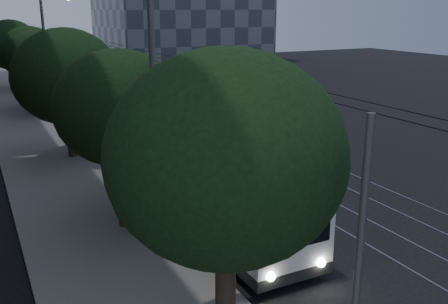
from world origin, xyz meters
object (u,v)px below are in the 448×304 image
car_white_a (91,121)px  streetlamp_far (50,41)px  car_white_b (69,103)px  car_white_c (76,97)px  streetlamp_near (165,49)px  pickup_silver (119,137)px  trolleybus (203,174)px  car_white_d (70,86)px

car_white_a → streetlamp_far: bearing=96.0°
streetlamp_far → car_white_b: bearing=43.2°
car_white_a → car_white_b: size_ratio=0.85×
car_white_c → streetlamp_near: size_ratio=0.44×
car_white_b → streetlamp_far: 4.91m
car_white_a → car_white_c: car_white_c is taller
pickup_silver → trolleybus: bearing=-109.6°
streetlamp_far → pickup_silver: bearing=-82.6°
car_white_d → streetlamp_near: 33.08m
car_white_a → streetlamp_far: size_ratio=0.45×
pickup_silver → streetlamp_near: size_ratio=0.52×
trolleybus → streetlamp_far: (-1.87, 21.56, 3.68)m
streetlamp_near → streetlamp_far: size_ratio=1.21×
car_white_d → car_white_b: bearing=-86.9°
car_white_b → car_white_c: size_ratio=1.00×
car_white_c → pickup_silver: bearing=-66.7°
car_white_b → streetlamp_far: (-1.10, -1.04, 4.67)m
car_white_a → car_white_b: 7.31m
car_white_a → streetlamp_near: (-1.08, -16.65, 5.68)m
pickup_silver → car_white_b: (-0.38, 12.44, -0.09)m
pickup_silver → car_white_c: 14.16m
car_white_a → car_white_c: size_ratio=0.85×
pickup_silver → car_white_d: pickup_silver is taller
car_white_b → pickup_silver: bearing=-80.8°
car_white_a → car_white_b: bearing=86.0°
pickup_silver → car_white_b: size_ratio=1.18×
streetlamp_near → streetlamp_far: (-0.03, 22.91, -1.02)m
car_white_b → car_white_d: (1.60, 8.53, 0.01)m
car_white_d → streetlamp_near: streetlamp_near is taller
pickup_silver → car_white_a: 5.15m
car_white_c → streetlamp_far: (-1.90, -2.75, 4.57)m
car_white_b → car_white_d: car_white_d is taller
pickup_silver → car_white_c: (0.42, 14.15, 0.00)m
pickup_silver → car_white_d: 21.00m
car_white_c → car_white_d: 6.87m
car_white_b → streetlamp_near: bearing=-85.1°
trolleybus → pickup_silver: bearing=91.9°
car_white_a → streetlamp_near: bearing=-97.7°
car_white_c → car_white_a: bearing=-70.1°
trolleybus → streetlamp_near: (-1.85, -1.35, 4.69)m
car_white_c → car_white_d: (0.80, 6.82, -0.09)m
car_white_c → streetlamp_far: 5.66m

